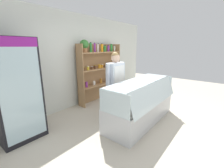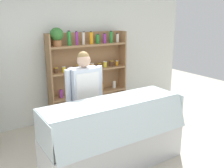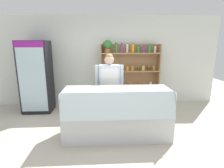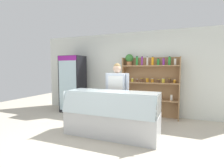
{
  "view_description": "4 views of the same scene",
  "coord_description": "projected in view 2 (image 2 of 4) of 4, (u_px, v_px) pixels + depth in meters",
  "views": [
    {
      "loc": [
        -2.94,
        -1.54,
        1.78
      ],
      "look_at": [
        -0.24,
        0.63,
        0.91
      ],
      "focal_mm": 24.0,
      "sensor_mm": 36.0,
      "label": 1
    },
    {
      "loc": [
        -1.72,
        -2.78,
        2.19
      ],
      "look_at": [
        0.38,
        0.5,
        1.12
      ],
      "focal_mm": 40.0,
      "sensor_mm": 36.0,
      "label": 2
    },
    {
      "loc": [
        -0.18,
        -3.26,
        1.86
      ],
      "look_at": [
        0.03,
        0.54,
        0.98
      ],
      "focal_mm": 28.0,
      "sensor_mm": 36.0,
      "label": 3
    },
    {
      "loc": [
        1.58,
        -3.56,
        1.52
      ],
      "look_at": [
        -0.18,
        0.75,
        1.1
      ],
      "focal_mm": 28.0,
      "sensor_mm": 36.0,
      "label": 4
    }
  ],
  "objects": [
    {
      "name": "back_wall",
      "position": [
        54.0,
        58.0,
        5.11
      ],
      "size": [
        6.8,
        0.1,
        2.7
      ],
      "primitive_type": "cube",
      "color": "silver",
      "rests_on": "ground"
    },
    {
      "name": "shop_clerk",
      "position": [
        85.0,
        93.0,
        4.03
      ],
      "size": [
        0.65,
        0.25,
        1.65
      ],
      "color": "#2D2D38",
      "rests_on": "ground"
    },
    {
      "name": "ground_plane",
      "position": [
        109.0,
        167.0,
        3.74
      ],
      "size": [
        12.0,
        12.0,
        0.0
      ],
      "primitive_type": "plane",
      "color": "beige"
    },
    {
      "name": "deli_display_case",
      "position": [
        114.0,
        146.0,
        3.72
      ],
      "size": [
        2.11,
        0.8,
        1.01
      ],
      "color": "silver",
      "rests_on": "ground"
    },
    {
      "name": "shelving_unit",
      "position": [
        85.0,
        68.0,
        5.26
      ],
      "size": [
        1.74,
        0.29,
        1.97
      ],
      "color": "#9E754C",
      "rests_on": "ground"
    }
  ]
}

